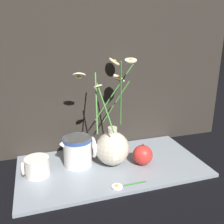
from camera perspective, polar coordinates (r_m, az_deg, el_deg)
The scene contains 8 objects.
ground_plane at distance 0.95m, azimuth -0.09°, elevation -12.56°, with size 6.00×6.00×0.00m, color black.
shelf at distance 0.95m, azimuth -0.09°, elevation -12.24°, with size 0.67×0.35×0.01m.
backdrop_wall at distance 1.00m, azimuth -3.61°, elevation 21.80°, with size 1.17×0.02×1.10m.
vase_with_flowers at distance 0.92m, azimuth 0.07°, elevation -7.67°, with size 0.23×0.22×0.39m.
yellow_mug at distance 0.91m, azimuth -16.83°, elevation -11.84°, with size 0.09×0.08×0.06m.
ceramic_pitcher at distance 0.93m, azimuth -7.71°, elevation -8.54°, with size 0.13×0.10×0.12m.
orange_fruit at distance 0.94m, azimuth 7.02°, elevation -9.71°, with size 0.07×0.07×0.08m.
loose_daisy at distance 0.83m, azimuth 2.12°, elevation -16.51°, with size 0.12×0.04×0.01m.
Camera 1 is at (-0.25, -0.78, 0.48)m, focal length 40.00 mm.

